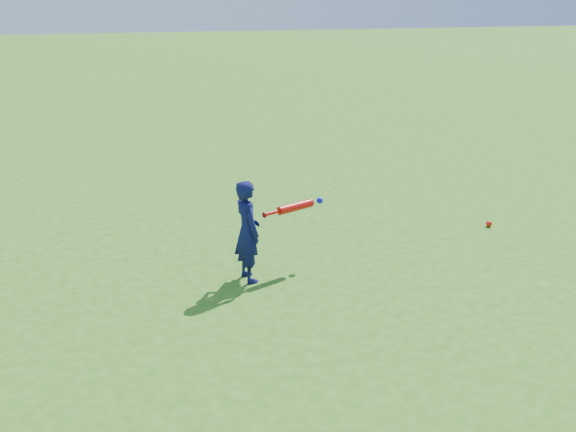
% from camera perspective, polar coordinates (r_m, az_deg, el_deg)
% --- Properties ---
extents(ground, '(80.00, 80.00, 0.00)m').
position_cam_1_polar(ground, '(6.47, 3.14, -5.14)').
color(ground, '#306C19').
rests_on(ground, ground).
extents(child, '(0.30, 0.41, 1.01)m').
position_cam_1_polar(child, '(6.16, -3.62, -1.36)').
color(child, '#0E1144').
rests_on(child, ground).
extents(ground_ball_red, '(0.07, 0.07, 0.07)m').
position_cam_1_polar(ground_ball_red, '(8.07, 17.43, -0.67)').
color(ground_ball_red, red).
rests_on(ground_ball_red, ground).
extents(bat_swing, '(0.70, 0.35, 0.09)m').
position_cam_1_polar(bat_swing, '(6.41, 0.85, 0.86)').
color(bat_swing, red).
rests_on(bat_swing, ground).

